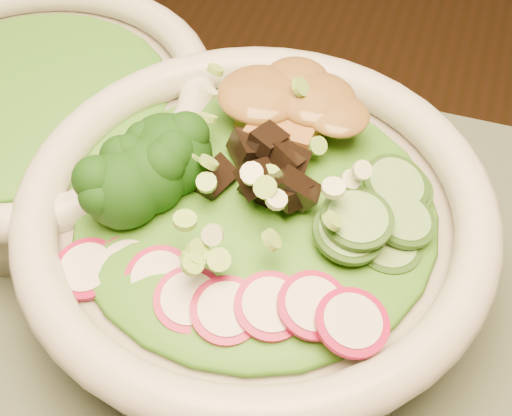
% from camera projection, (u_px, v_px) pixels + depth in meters
% --- Properties ---
extents(salad_bowl, '(0.29, 0.29, 0.08)m').
position_uv_depth(salad_bowl, '(256.00, 229.00, 0.45)').
color(salad_bowl, beige).
rests_on(salad_bowl, dining_table).
extents(side_bowl, '(0.27, 0.27, 0.07)m').
position_uv_depth(side_bowl, '(36.00, 114.00, 0.52)').
color(side_bowl, beige).
rests_on(side_bowl, dining_table).
extents(lettuce_bed, '(0.22, 0.22, 0.03)m').
position_uv_depth(lettuce_bed, '(256.00, 207.00, 0.43)').
color(lettuce_bed, '#2A6815').
rests_on(lettuce_bed, salad_bowl).
extents(side_lettuce, '(0.18, 0.18, 0.02)m').
position_uv_depth(side_lettuce, '(30.00, 94.00, 0.51)').
color(side_lettuce, '#2A6815').
rests_on(side_lettuce, side_bowl).
extents(broccoli_florets, '(0.10, 0.09, 0.05)m').
position_uv_depth(broccoli_florets, '(145.00, 171.00, 0.43)').
color(broccoli_florets, black).
rests_on(broccoli_florets, salad_bowl).
extents(radish_slices, '(0.12, 0.06, 0.02)m').
position_uv_depth(radish_slices, '(231.00, 302.00, 0.38)').
color(radish_slices, maroon).
rests_on(radish_slices, salad_bowl).
extents(cucumber_slices, '(0.09, 0.09, 0.04)m').
position_uv_depth(cucumber_slices, '(375.00, 215.00, 0.41)').
color(cucumber_slices, '#84BE69').
rests_on(cucumber_slices, salad_bowl).
extents(mushroom_heap, '(0.09, 0.09, 0.04)m').
position_uv_depth(mushroom_heap, '(261.00, 174.00, 0.43)').
color(mushroom_heap, black).
rests_on(mushroom_heap, salad_bowl).
extents(tofu_cubes, '(0.11, 0.08, 0.04)m').
position_uv_depth(tofu_cubes, '(283.00, 116.00, 0.46)').
color(tofu_cubes, olive).
rests_on(tofu_cubes, salad_bowl).
extents(peanut_sauce, '(0.08, 0.06, 0.02)m').
position_uv_depth(peanut_sauce, '(284.00, 99.00, 0.45)').
color(peanut_sauce, brown).
rests_on(peanut_sauce, tofu_cubes).
extents(scallion_garnish, '(0.21, 0.21, 0.03)m').
position_uv_depth(scallion_garnish, '(256.00, 177.00, 0.41)').
color(scallion_garnish, '#80BD42').
rests_on(scallion_garnish, salad_bowl).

